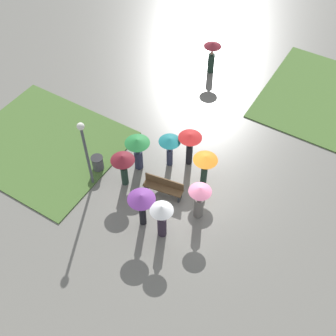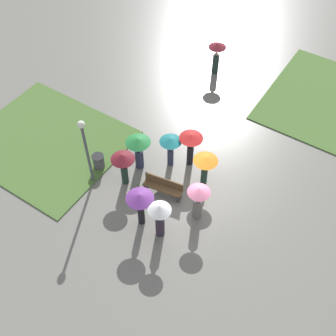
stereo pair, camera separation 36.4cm
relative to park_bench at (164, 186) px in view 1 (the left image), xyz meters
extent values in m
plane|color=slate|center=(1.22, 0.53, -0.47)|extent=(90.00, 90.00, 0.00)
cube|color=#4C7033|center=(-6.64, -0.58, -0.44)|extent=(7.37, 6.37, 0.06)
cube|color=#4C7033|center=(4.85, 10.12, -0.44)|extent=(7.70, 7.35, 0.06)
cube|color=brown|center=(0.01, -0.07, -0.05)|extent=(1.86, 0.72, 0.05)
cube|color=brown|center=(-0.02, 0.11, 0.20)|extent=(1.80, 0.35, 0.45)
cube|color=#383D42|center=(-0.79, -0.20, -0.27)|extent=(0.14, 0.39, 0.40)
cube|color=#383D42|center=(0.81, 0.06, -0.27)|extent=(0.14, 0.39, 0.40)
cylinder|color=#474C51|center=(-3.09, -1.20, 1.27)|extent=(0.12, 0.12, 3.48)
sphere|color=white|center=(-3.09, -1.20, 3.16)|extent=(0.32, 0.32, 0.32)
cylinder|color=#4C4C51|center=(-3.38, -0.39, -0.10)|extent=(0.53, 0.53, 0.75)
cylinder|color=black|center=(-3.38, -0.39, 0.30)|extent=(0.57, 0.57, 0.03)
cylinder|color=#1E3328|center=(1.22, 1.52, 0.01)|extent=(0.39, 0.39, 0.96)
sphere|color=beige|center=(1.22, 1.52, 0.59)|extent=(0.21, 0.21, 0.21)
cylinder|color=#4C4C4F|center=(1.22, 1.52, 0.87)|extent=(0.02, 0.02, 0.35)
cone|color=orange|center=(1.22, 1.52, 1.16)|extent=(1.10, 1.10, 0.23)
cylinder|color=black|center=(0.09, -1.80, 0.11)|extent=(0.38, 0.38, 1.16)
sphere|color=#997051|center=(0.09, -1.80, 0.80)|extent=(0.22, 0.22, 0.22)
cylinder|color=#4C4C4F|center=(0.09, -1.80, 1.08)|extent=(0.02, 0.02, 0.35)
cone|color=#703389|center=(0.09, -1.80, 1.38)|extent=(1.15, 1.15, 0.24)
cylinder|color=slate|center=(1.90, -0.23, 0.11)|extent=(0.50, 0.50, 1.16)
sphere|color=tan|center=(1.90, -0.23, 0.79)|extent=(0.19, 0.19, 0.19)
cylinder|color=#4C4C4F|center=(1.90, -0.23, 1.06)|extent=(0.02, 0.02, 0.35)
cone|color=pink|center=(1.90, -0.23, 1.36)|extent=(0.96, 0.96, 0.25)
cylinder|color=#1E3328|center=(-1.81, -0.43, 0.06)|extent=(0.44, 0.44, 1.06)
sphere|color=brown|center=(-1.81, -0.43, 0.68)|extent=(0.20, 0.20, 0.20)
cylinder|color=#4C4C4F|center=(-1.81, -0.43, 0.96)|extent=(0.02, 0.02, 0.35)
cone|color=maroon|center=(-1.81, -0.43, 1.27)|extent=(1.07, 1.07, 0.27)
cylinder|color=black|center=(0.08, 2.17, 0.11)|extent=(0.32, 0.32, 1.16)
sphere|color=brown|center=(0.08, 2.17, 0.79)|extent=(0.22, 0.22, 0.22)
cylinder|color=#4C4C4F|center=(0.08, 2.17, 1.08)|extent=(0.02, 0.02, 0.35)
cone|color=red|center=(0.08, 2.17, 1.35)|extent=(1.09, 1.09, 0.20)
cylinder|color=#2D2333|center=(1.06, -1.84, 0.11)|extent=(0.53, 0.53, 1.15)
sphere|color=beige|center=(1.06, -1.84, 0.80)|extent=(0.23, 0.23, 0.23)
cylinder|color=#4C4C4F|center=(1.06, -1.84, 1.09)|extent=(0.02, 0.02, 0.35)
cone|color=white|center=(1.06, -1.84, 1.40)|extent=(0.95, 0.95, 0.28)
cylinder|color=#282D47|center=(-0.67, 1.63, 0.03)|extent=(0.41, 0.41, 1.00)
sphere|color=#997051|center=(-0.67, 1.63, 0.63)|extent=(0.20, 0.20, 0.20)
cylinder|color=#4C4C4F|center=(-0.67, 1.63, 0.91)|extent=(0.02, 0.02, 0.35)
cone|color=#197075|center=(-0.67, 1.63, 1.18)|extent=(1.02, 1.02, 0.19)
cylinder|color=#282D47|center=(-1.81, 0.71, 0.08)|extent=(0.52, 0.52, 1.10)
sphere|color=beige|center=(-1.81, 0.71, 0.73)|extent=(0.21, 0.21, 0.21)
cylinder|color=#4C4C4F|center=(-1.81, 0.71, 1.01)|extent=(0.02, 0.02, 0.35)
cone|color=#237A38|center=(-1.81, 0.71, 1.29)|extent=(1.15, 1.15, 0.22)
cylinder|color=#1E3328|center=(-2.31, 8.97, 0.12)|extent=(0.54, 0.54, 1.18)
sphere|color=tan|center=(-2.31, 8.97, 0.80)|extent=(0.19, 0.19, 0.19)
cylinder|color=#4C4C4F|center=(-2.31, 8.97, 1.07)|extent=(0.02, 0.02, 0.35)
cone|color=maroon|center=(-2.31, 8.97, 1.37)|extent=(1.00, 1.00, 0.24)
camera|label=1|loc=(6.06, -9.59, 14.89)|focal=45.00mm
camera|label=2|loc=(6.37, -9.40, 14.89)|focal=45.00mm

